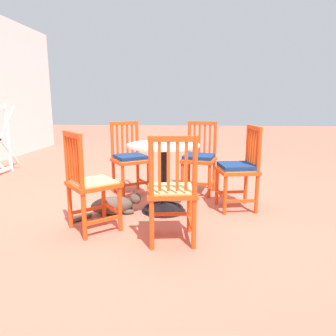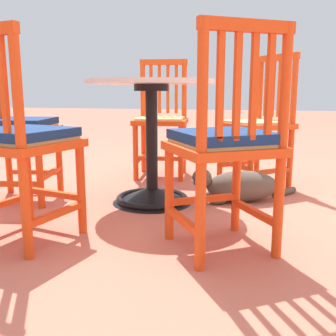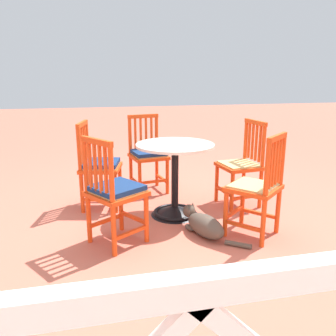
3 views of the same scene
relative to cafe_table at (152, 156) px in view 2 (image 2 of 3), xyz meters
name	(u,v)px [view 2 (image 2 of 3)]	position (x,y,z in m)	size (l,w,h in m)	color
ground_plane	(151,205)	(0.06, 0.01, -0.28)	(24.00, 24.00, 0.00)	#BC604C
cafe_table	(152,156)	(0.00, 0.00, 0.00)	(0.76, 0.76, 0.73)	black
orange_chair_at_corner	(224,146)	(0.63, 0.49, 0.16)	(0.55, 0.55, 0.91)	#D64214
orange_chair_tucked_in	(259,125)	(-0.57, 0.61, 0.15)	(0.56, 0.56, 0.91)	#D64214
orange_chair_near_fence	(161,121)	(-0.76, -0.14, 0.15)	(0.45, 0.45, 0.91)	#D64214
orange_chair_by_planter	(17,128)	(0.13, -0.81, 0.16)	(0.47, 0.47, 0.91)	#D64214
orange_chair_facing_out	(20,142)	(0.72, -0.39, 0.16)	(0.48, 0.48, 0.91)	#D64214
tabby_cat	(236,186)	(-0.14, 0.49, -0.19)	(0.47, 0.64, 0.23)	#4C4238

